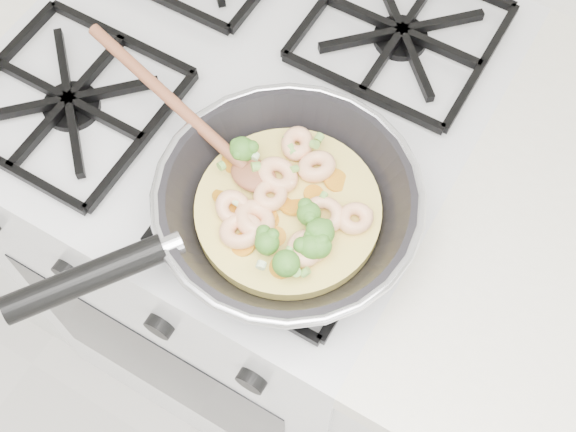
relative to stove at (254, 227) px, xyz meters
The scene contains 2 objects.
stove is the anchor object (origin of this frame).
skillet 0.55m from the stove, 45.59° to the right, with size 0.43×0.40×0.09m.
Camera 1 is at (0.35, 1.22, 1.66)m, focal length 46.47 mm.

